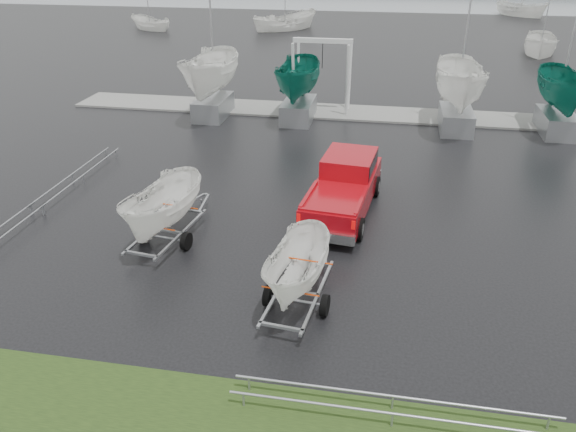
{
  "coord_description": "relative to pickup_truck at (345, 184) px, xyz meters",
  "views": [
    {
      "loc": [
        3.38,
        -18.53,
        9.27
      ],
      "look_at": [
        0.53,
        -2.83,
        1.2
      ],
      "focal_mm": 35.0,
      "sensor_mm": 36.0,
      "label": 1
    }
  ],
  "objects": [
    {
      "name": "dock",
      "position": [
        -2.07,
        12.52,
        -0.96
      ],
      "size": [
        30.0,
        3.0,
        0.12
      ],
      "primitive_type": "cube",
      "color": "gray",
      "rests_on": "ground"
    },
    {
      "name": "moored_boat_3",
      "position": [
        16.64,
        58.67,
        -1.0
      ],
      "size": [
        3.95,
        3.96,
        11.67
      ],
      "rotation": [
        0.0,
        0.0,
        0.73
      ],
      "color": "white",
      "rests_on": "ground"
    },
    {
      "name": "keelboat_2",
      "position": [
        4.87,
        10.52,
        2.9
      ],
      "size": [
        2.46,
        3.2,
        10.63
      ],
      "color": "#979AA0",
      "rests_on": "ground"
    },
    {
      "name": "mast_rack_2",
      "position": [
        1.93,
        -9.98,
        -0.66
      ],
      "size": [
        7.0,
        0.56,
        0.06
      ],
      "color": "#979AA0",
      "rests_on": "ground"
    },
    {
      "name": "keelboat_1",
      "position": [
        -3.49,
        10.72,
        2.43
      ],
      "size": [
        2.18,
        3.2,
        6.91
      ],
      "color": "#979AA0",
      "rests_on": "ground"
    },
    {
      "name": "moored_boat_1",
      "position": [
        -10.15,
        42.5,
        -1.0
      ],
      "size": [
        4.19,
        4.18,
        11.88
      ],
      "rotation": [
        0.0,
        0.0,
        2.32
      ],
      "color": "white",
      "rests_on": "ground"
    },
    {
      "name": "keelboat_3",
      "position": [
        9.91,
        10.82,
        2.39
      ],
      "size": [
        2.16,
        3.2,
        10.32
      ],
      "color": "#979AA0",
      "rests_on": "ground"
    },
    {
      "name": "trailer_parked",
      "position": [
        -5.56,
        -3.64,
        1.58
      ],
      "size": [
        1.85,
        3.72,
        4.76
      ],
      "rotation": [
        0.0,
        0.0,
        -0.13
      ],
      "color": "#979AA0",
      "rests_on": "ground"
    },
    {
      "name": "trailer_hitched",
      "position": [
        -0.69,
        -6.36,
        1.33
      ],
      "size": [
        1.83,
        3.71,
        4.29
      ],
      "rotation": [
        0.0,
        0.0,
        -0.11
      ],
      "color": "#979AA0",
      "rests_on": "ground"
    },
    {
      "name": "ground_plane",
      "position": [
        -2.07,
        -0.48,
        -1.01
      ],
      "size": [
        120.0,
        120.0,
        0.0
      ],
      "primitive_type": "plane",
      "color": "black",
      "rests_on": "ground"
    },
    {
      "name": "pickup_truck",
      "position": [
        0.0,
        0.0,
        0.0
      ],
      "size": [
        2.63,
        5.98,
        1.93
      ],
      "rotation": [
        0.0,
        0.0,
        -0.11
      ],
      "color": "#9E0811",
      "rests_on": "ground"
    },
    {
      "name": "mast_rack_0",
      "position": [
        -11.07,
        0.52,
        -0.66
      ],
      "size": [
        0.56,
        6.5,
        0.06
      ],
      "rotation": [
        0.0,
        0.0,
        1.57
      ],
      "color": "#979AA0",
      "rests_on": "ground"
    },
    {
      "name": "moored_boat_0",
      "position": [
        -24.36,
        39.94,
        -1.0
      ],
      "size": [
        3.02,
        2.99,
        10.88
      ],
      "rotation": [
        0.0,
        0.0,
        4.19
      ],
      "color": "white",
      "rests_on": "ground"
    },
    {
      "name": "boat_hoist",
      "position": [
        -2.46,
        12.52,
        1.66
      ],
      "size": [
        3.3,
        2.18,
        4.12
      ],
      "color": "silver",
      "rests_on": "ground"
    },
    {
      "name": "keelboat_0",
      "position": [
        -8.3,
        10.52,
        2.91
      ],
      "size": [
        2.46,
        3.2,
        10.64
      ],
      "color": "#979AA0",
      "rests_on": "ground"
    },
    {
      "name": "moored_boat_2",
      "position": [
        13.76,
        33.29,
        -1.0
      ],
      "size": [
        3.16,
        3.21,
        11.53
      ],
      "rotation": [
        0.0,
        0.0,
        6.08
      ],
      "color": "white",
      "rests_on": "ground"
    }
  ]
}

